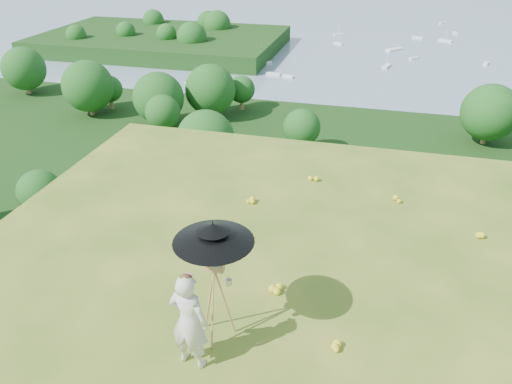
# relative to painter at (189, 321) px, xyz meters

# --- Properties ---
(ground) EXTENTS (14.00, 14.00, 0.00)m
(ground) POSITION_rel_painter_xyz_m (1.76, 1.34, -0.77)
(ground) COLOR #3B661D
(ground) RESTS_ON ground
(forest_slope) EXTENTS (140.00, 56.00, 22.00)m
(forest_slope) POSITION_rel_painter_xyz_m (1.76, 36.34, -29.77)
(forest_slope) COLOR black
(forest_slope) RESTS_ON bay_water
(shoreline_tier) EXTENTS (170.00, 28.00, 8.00)m
(shoreline_tier) POSITION_rel_painter_xyz_m (1.76, 76.34, -36.77)
(shoreline_tier) COLOR #73685C
(shoreline_tier) RESTS_ON bay_water
(bay_water) EXTENTS (700.00, 700.00, 0.00)m
(bay_water) POSITION_rel_painter_xyz_m (1.76, 241.34, -34.77)
(bay_water) COLOR #7488A7
(bay_water) RESTS_ON ground
(peninsula) EXTENTS (90.00, 60.00, 12.00)m
(peninsula) POSITION_rel_painter_xyz_m (-73.24, 156.34, -29.77)
(peninsula) COLOR black
(peninsula) RESTS_ON bay_water
(slope_trees) EXTENTS (110.00, 50.00, 6.00)m
(slope_trees) POSITION_rel_painter_xyz_m (1.76, 36.34, -15.77)
(slope_trees) COLOR #154816
(slope_trees) RESTS_ON forest_slope
(harbor_town) EXTENTS (110.00, 22.00, 5.00)m
(harbor_town) POSITION_rel_painter_xyz_m (1.76, 76.34, -30.27)
(harbor_town) COLOR beige
(harbor_town) RESTS_ON shoreline_tier
(moored_boats) EXTENTS (140.00, 140.00, 0.70)m
(moored_boats) POSITION_rel_painter_xyz_m (-10.74, 162.34, -34.42)
(moored_boats) COLOR white
(moored_boats) RESTS_ON bay_water
(wildflowers) EXTENTS (10.00, 10.50, 0.12)m
(wildflowers) POSITION_rel_painter_xyz_m (1.76, 1.59, -0.71)
(wildflowers) COLOR yellow
(wildflowers) RESTS_ON ground
(painter) EXTENTS (0.61, 0.45, 1.55)m
(painter) POSITION_rel_painter_xyz_m (0.00, 0.00, 0.00)
(painter) COLOR silver
(painter) RESTS_ON ground
(field_easel) EXTENTS (0.61, 0.61, 1.53)m
(field_easel) POSITION_rel_painter_xyz_m (0.18, 0.59, -0.01)
(field_easel) COLOR #AC8048
(field_easel) RESTS_ON ground
(sun_umbrella) EXTENTS (1.16, 1.16, 0.75)m
(sun_umbrella) POSITION_rel_painter_xyz_m (0.18, 0.62, 0.86)
(sun_umbrella) COLOR black
(sun_umbrella) RESTS_ON field_easel
(painter_cap) EXTENTS (0.19, 0.23, 0.10)m
(painter_cap) POSITION_rel_painter_xyz_m (0.00, 0.00, 0.73)
(painter_cap) COLOR pink
(painter_cap) RESTS_ON painter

